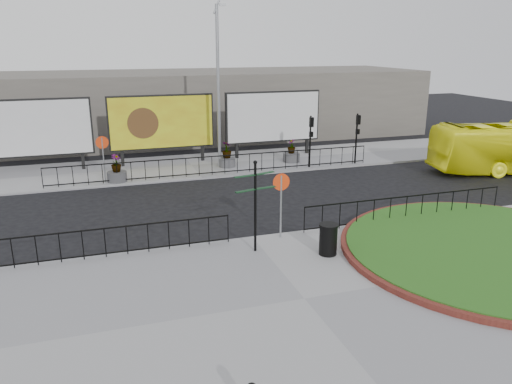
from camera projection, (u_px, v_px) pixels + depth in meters
name	position (u px, v px, depth m)	size (l,w,h in m)	color
ground	(252.00, 239.00, 18.83)	(90.00, 90.00, 0.00)	black
pavement_near	(304.00, 300.00, 14.25)	(30.00, 10.00, 0.12)	gray
pavement_far	(191.00, 166.00, 29.74)	(44.00, 6.00, 0.12)	gray
brick_edge	(492.00, 250.00, 17.33)	(10.40, 10.40, 0.18)	maroon
grass_lawn	(492.00, 249.00, 17.33)	(10.00, 10.00, 0.22)	#1D4D14
railing_near_left	(83.00, 245.00, 16.59)	(10.00, 0.10, 1.10)	black
railing_near_right	(406.00, 208.00, 20.28)	(9.00, 0.10, 1.10)	black
railing_far	(218.00, 165.00, 27.40)	(18.00, 0.10, 1.10)	black
speed_sign_far	(103.00, 149.00, 25.37)	(0.64, 0.07, 2.47)	gray
speed_sign_near	(281.00, 191.00, 18.21)	(0.64, 0.07, 2.47)	gray
billboard_left	(34.00, 128.00, 27.39)	(6.20, 0.31, 4.10)	black
billboard_mid	(162.00, 122.00, 29.45)	(6.20, 0.31, 4.10)	black
billboard_right	(273.00, 117.00, 31.52)	(6.20, 0.31, 4.10)	black
lamp_post	(218.00, 85.00, 27.90)	(0.74, 0.18, 9.23)	gray
signal_pole_a	(311.00, 134.00, 28.65)	(0.22, 0.26, 3.00)	black
signal_pole_b	(357.00, 131.00, 29.53)	(0.22, 0.26, 3.00)	black
building_backdrop	(166.00, 105.00, 38.15)	(40.00, 10.00, 5.00)	#655F58
fingerpost_sign	(255.00, 197.00, 16.94)	(1.52, 0.54, 3.25)	black
litter_bin	(328.00, 239.00, 17.07)	(0.66, 0.66, 1.10)	black
planter_a	(117.00, 172.00, 26.07)	(1.01, 1.01, 1.46)	#4C4C4F
planter_b	(227.00, 157.00, 29.23)	(0.99, 0.99, 1.51)	#4C4C4F
planter_c	(291.00, 154.00, 30.45)	(1.02, 1.02, 1.40)	#4C4C4F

